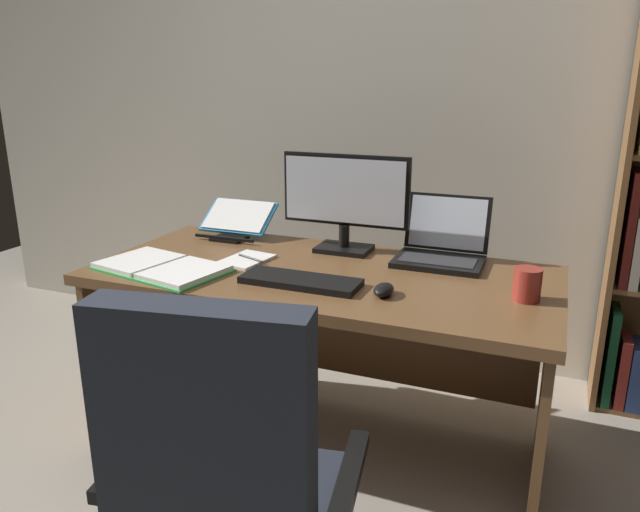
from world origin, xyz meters
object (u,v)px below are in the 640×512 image
(computer_mouse, at_px, (384,290))
(notepad, at_px, (246,260))
(desk, at_px, (329,313))
(pen, at_px, (251,258))
(open_binder, at_px, (162,267))
(coffee_mug, at_px, (527,284))
(monitor, at_px, (345,202))
(keyboard, at_px, (301,281))
(laptop, at_px, (442,248))
(reading_stand_with_book, at_px, (237,220))

(computer_mouse, distance_m, notepad, 0.63)
(desk, xyz_separation_m, pen, (-0.30, -0.08, 0.22))
(desk, bearing_deg, pen, -164.50)
(open_binder, bearing_deg, coffee_mug, 19.53)
(pen, bearing_deg, notepad, -180.00)
(computer_mouse, bearing_deg, desk, 138.76)
(desk, xyz_separation_m, computer_mouse, (0.29, -0.25, 0.22))
(monitor, height_order, open_binder, monitor)
(desk, relative_size, monitor, 3.21)
(monitor, height_order, coffee_mug, monitor)
(keyboard, distance_m, coffee_mug, 0.75)
(keyboard, distance_m, computer_mouse, 0.30)
(laptop, xyz_separation_m, notepad, (-0.71, -0.28, -0.05))
(laptop, height_order, notepad, laptop)
(computer_mouse, bearing_deg, notepad, 164.25)
(reading_stand_with_book, bearing_deg, coffee_mug, -16.03)
(computer_mouse, relative_size, coffee_mug, 0.96)
(keyboard, bearing_deg, computer_mouse, 0.00)
(open_binder, xyz_separation_m, coffee_mug, (1.28, 0.18, 0.04))
(keyboard, relative_size, open_binder, 0.79)
(coffee_mug, bearing_deg, open_binder, -171.96)
(keyboard, relative_size, reading_stand_with_book, 1.31)
(computer_mouse, bearing_deg, reading_stand_with_book, 149.17)
(laptop, relative_size, keyboard, 0.79)
(desk, distance_m, pen, 0.38)
(monitor, bearing_deg, desk, -87.24)
(laptop, height_order, coffee_mug, laptop)
(open_binder, relative_size, pen, 3.82)
(monitor, bearing_deg, pen, -135.98)
(keyboard, bearing_deg, coffee_mug, 10.09)
(laptop, distance_m, notepad, 0.77)
(laptop, height_order, pen, laptop)
(reading_stand_with_book, relative_size, open_binder, 0.60)
(desk, distance_m, open_binder, 0.67)
(computer_mouse, xyz_separation_m, pen, (-0.59, 0.17, -0.01))
(notepad, bearing_deg, open_binder, -136.82)
(desk, distance_m, notepad, 0.39)
(coffee_mug, bearing_deg, keyboard, -169.91)
(monitor, relative_size, pen, 3.82)
(reading_stand_with_book, xyz_separation_m, open_binder, (-0.01, -0.55, -0.06))
(laptop, distance_m, keyboard, 0.61)
(monitor, bearing_deg, reading_stand_with_book, 175.08)
(monitor, xyz_separation_m, notepad, (-0.31, -0.28, -0.20))
(pen, height_order, coffee_mug, coffee_mug)
(keyboard, xyz_separation_m, open_binder, (-0.55, -0.05, -0.00))
(desk, distance_m, laptop, 0.51)
(desk, bearing_deg, laptop, 27.30)
(open_binder, relative_size, notepad, 2.55)
(monitor, distance_m, open_binder, 0.77)
(computer_mouse, distance_m, pen, 0.61)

